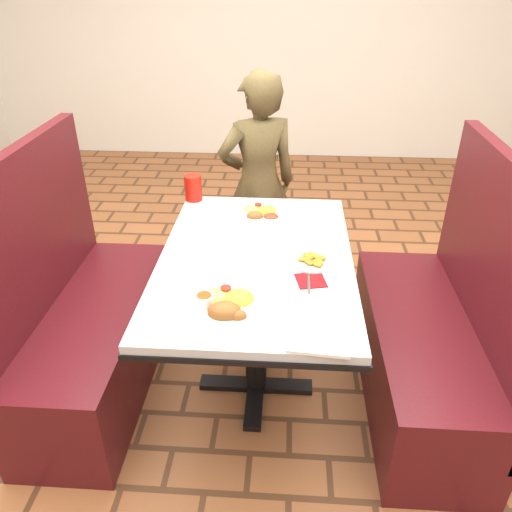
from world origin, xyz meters
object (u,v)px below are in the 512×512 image
diner_person (258,185)px  plantain_plate (312,261)px  dining_table (256,275)px  near_dinner_plate (228,301)px  far_dinner_plate (261,211)px  red_tumbler (193,188)px  booth_bench_left (87,327)px  booth_bench_right (432,342)px

diner_person → plantain_plate: bearing=84.3°
dining_table → plantain_plate: size_ratio=6.64×
near_dinner_plate → far_dinner_plate: 0.77m
red_tumbler → plantain_plate: bearing=-45.4°
diner_person → far_dinner_plate: size_ratio=5.52×
plantain_plate → dining_table: bearing=169.9°
booth_bench_left → booth_bench_right: same height
dining_table → diner_person: size_ratio=0.91×
dining_table → booth_bench_left: (-0.80, 0.00, -0.32)m
dining_table → near_dinner_plate: near_dinner_plate is taller
dining_table → near_dinner_plate: (-0.08, -0.37, 0.13)m
far_dinner_plate → red_tumbler: (-0.36, 0.17, 0.04)m
booth_bench_left → dining_table: bearing=0.0°
far_dinner_plate → plantain_plate: far_dinner_plate is taller
near_dinner_plate → plantain_plate: near_dinner_plate is taller
far_dinner_plate → diner_person: bearing=95.0°
booth_bench_left → far_dinner_plate: size_ratio=5.00×
dining_table → red_tumbler: red_tumbler is taller
diner_person → far_dinner_plate: (0.05, -0.60, 0.11)m
booth_bench_right → red_tumbler: bearing=154.3°
near_dinner_plate → red_tumbler: size_ratio=2.07×
booth_bench_left → booth_bench_right: 1.60m
near_dinner_plate → plantain_plate: bearing=47.2°
near_dinner_plate → plantain_plate: 0.45m
near_dinner_plate → diner_person: bearing=89.1°
booth_bench_right → plantain_plate: booth_bench_right is taller
booth_bench_left → plantain_plate: 1.12m
booth_bench_left → far_dinner_plate: booth_bench_left is taller
booth_bench_left → far_dinner_plate: 0.99m
booth_bench_right → diner_person: bearing=130.6°
booth_bench_left → diner_person: size_ratio=0.91×
dining_table → plantain_plate: plantain_plate is taller
diner_person → booth_bench_left: bearing=32.1°
dining_table → plantain_plate: 0.26m
near_dinner_plate → far_dinner_plate: (0.07, 0.76, -0.01)m
plantain_plate → far_dinner_plate: bearing=118.3°
booth_bench_left → far_dinner_plate: bearing=26.1°
booth_bench_right → near_dinner_plate: size_ratio=4.39×
booth_bench_left → near_dinner_plate: 0.93m
booth_bench_right → diner_person: (-0.85, 0.99, 0.33)m
dining_table → near_dinner_plate: 0.40m
dining_table → plantain_plate: (0.23, -0.04, 0.11)m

